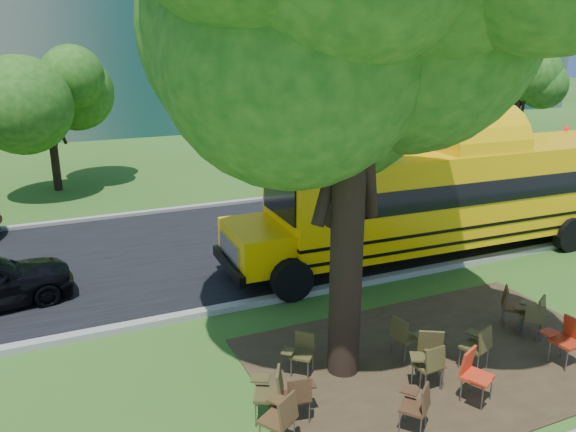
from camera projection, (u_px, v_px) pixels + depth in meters
name	position (u px, v px, depth m)	size (l,w,h in m)	color
ground	(381.00, 357.00, 10.59)	(160.00, 160.00, 0.00)	#2D531A
dirt_patch	(441.00, 358.00, 10.53)	(7.00, 4.50, 0.03)	#382819
asphalt_road	(252.00, 241.00, 16.70)	(80.00, 8.00, 0.04)	black
kerb_near	(311.00, 292.00, 13.19)	(80.00, 0.25, 0.14)	gray
kerb_far	(213.00, 205.00, 20.27)	(80.00, 0.25, 0.14)	gray
bg_tree_2	(45.00, 83.00, 21.41)	(4.80, 4.80, 6.62)	black
bg_tree_3	(367.00, 59.00, 24.43)	(5.60, 5.60, 7.84)	black
bg_tree_4	(521.00, 72.00, 26.85)	(5.00, 5.00, 6.85)	black
main_tree	(355.00, 4.00, 8.31)	(7.20, 7.20, 9.83)	black
school_bus	(459.00, 192.00, 15.52)	(12.23, 3.07, 2.97)	#FFBB08
chair_0	(281.00, 415.00, 8.05)	(0.61, 0.76, 0.92)	#50361C
chair_1	(299.00, 394.00, 8.64)	(0.59, 0.47, 0.80)	#3E2716
chair_2	(418.00, 403.00, 8.41)	(0.55, 0.70, 0.82)	#482C1A
chair_3	(429.00, 353.00, 9.62)	(0.79, 0.62, 0.94)	#4B4120
chair_4	(431.00, 362.00, 9.43)	(0.56, 0.53, 0.86)	#48411F
chair_5	(474.00, 372.00, 9.10)	(0.62, 0.72, 0.91)	red
chair_6	(567.00, 336.00, 10.19)	(0.59, 0.61, 0.92)	#A82B11
chair_7	(535.00, 317.00, 11.08)	(0.67, 0.53, 0.78)	#443D1D
chair_8	(271.00, 389.00, 8.67)	(0.59, 0.74, 0.90)	#493F1F
chair_9	(302.00, 349.00, 9.91)	(0.68, 0.53, 0.79)	#49411F
chair_10	(405.00, 334.00, 10.35)	(0.59, 0.57, 0.85)	#4C4620
chair_11	(479.00, 343.00, 9.99)	(0.61, 0.68, 0.90)	#443D1D
chair_12	(511.00, 304.00, 11.54)	(0.59, 0.75, 0.87)	#482E19
chair_13	(535.00, 311.00, 11.18)	(0.60, 0.72, 0.89)	#4A4020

